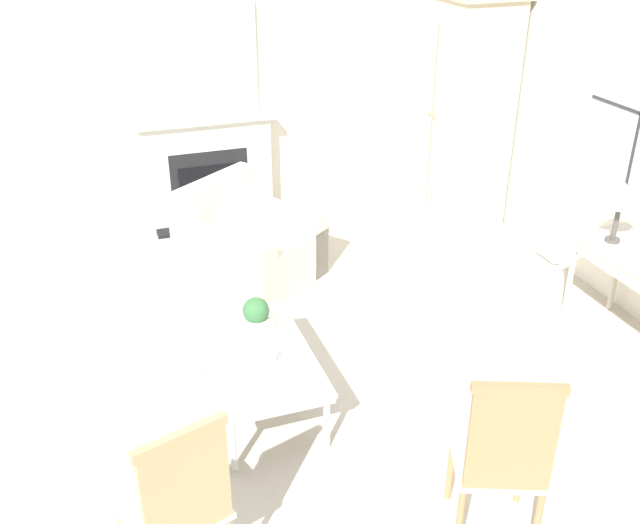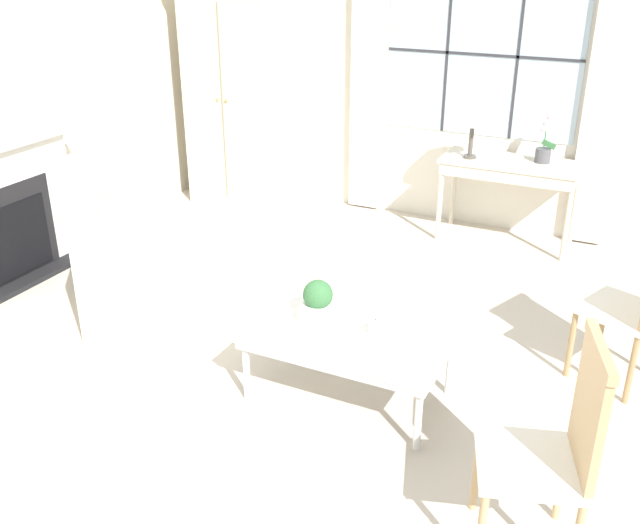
% 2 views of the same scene
% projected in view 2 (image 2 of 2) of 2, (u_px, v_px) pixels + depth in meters
% --- Properties ---
extents(ground_plane, '(14.00, 14.00, 0.00)m').
position_uv_depth(ground_plane, '(336.00, 380.00, 4.36)').
color(ground_plane, '#BCB2A3').
extents(wall_back_windowed, '(7.20, 0.14, 2.80)m').
position_uv_depth(wall_back_windowed, '(481.00, 73.00, 6.27)').
color(wall_back_windowed, silver).
rests_on(wall_back_windowed, ground_plane).
extents(wall_left, '(0.06, 7.20, 2.80)m').
position_uv_depth(wall_left, '(13.00, 91.00, 5.49)').
color(wall_left, silver).
rests_on(wall_left, ground_plane).
extents(armoire, '(1.00, 0.70, 2.24)m').
position_uv_depth(armoire, '(240.00, 90.00, 6.96)').
color(armoire, beige).
rests_on(armoire, ground_plane).
extents(console_table, '(1.17, 0.52, 0.74)m').
position_uv_depth(console_table, '(511.00, 170.00, 6.12)').
color(console_table, beige).
rests_on(console_table, ground_plane).
extents(table_lamp, '(0.32, 0.32, 0.46)m').
position_uv_depth(table_lamp, '(473.00, 115.00, 6.01)').
color(table_lamp, '#4C4742').
rests_on(table_lamp, console_table).
extents(potted_orchid, '(0.16, 0.13, 0.43)m').
position_uv_depth(potted_orchid, '(544.00, 144.00, 5.98)').
color(potted_orchid, '#4C4C51').
rests_on(potted_orchid, console_table).
extents(armchair_upholstered, '(1.33, 1.33, 0.85)m').
position_uv_depth(armchair_upholstered, '(150.00, 273.00, 5.11)').
color(armchair_upholstered, beige).
rests_on(armchair_upholstered, ground_plane).
extents(accent_chair_wooden, '(0.55, 0.55, 1.04)m').
position_uv_depth(accent_chair_wooden, '(559.00, 441.00, 2.93)').
color(accent_chair_wooden, white).
rests_on(accent_chair_wooden, ground_plane).
extents(coffee_table, '(1.14, 0.67, 0.42)m').
position_uv_depth(coffee_table, '(349.00, 340.00, 4.06)').
color(coffee_table, silver).
rests_on(coffee_table, ground_plane).
extents(potted_plant_small, '(0.18, 0.18, 0.26)m').
position_uv_depth(potted_plant_small, '(318.00, 301.00, 4.14)').
color(potted_plant_small, white).
rests_on(potted_plant_small, coffee_table).
extents(pillar_candle, '(0.11, 0.11, 0.11)m').
position_uv_depth(pillar_candle, '(375.00, 328.00, 4.02)').
color(pillar_candle, silver).
rests_on(pillar_candle, coffee_table).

